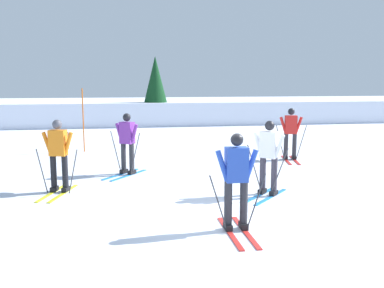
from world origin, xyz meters
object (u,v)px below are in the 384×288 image
at_px(skier_purple, 127,142).
at_px(trail_marker_pole, 83,120).
at_px(skier_white, 269,156).
at_px(conifer_far_left, 155,85).
at_px(skier_orange, 59,152).
at_px(skier_red, 291,131).
at_px(skier_blue, 236,179).

distance_m(skier_purple, trail_marker_pole, 4.42).
xyz_separation_m(skier_white, conifer_far_left, (-1.18, 15.92, 1.45)).
distance_m(skier_orange, skier_red, 7.60).
distance_m(skier_white, trail_marker_pole, 8.32).
distance_m(skier_blue, conifer_far_left, 18.08).
bearing_deg(skier_red, skier_orange, -156.68).
xyz_separation_m(skier_red, trail_marker_pole, (-6.87, 2.79, 0.21)).
xyz_separation_m(skier_purple, skier_white, (3.12, -2.77, -0.00)).
relative_size(skier_red, conifer_far_left, 0.42).
xyz_separation_m(skier_orange, skier_red, (6.98, 3.01, 0.00)).
relative_size(skier_white, conifer_far_left, 0.42).
bearing_deg(skier_red, skier_white, -118.65).
bearing_deg(skier_blue, conifer_far_left, 89.47).
distance_m(skier_red, conifer_far_left, 12.36).
bearing_deg(skier_white, trail_marker_pole, 123.71).
height_order(skier_blue, skier_orange, same).
distance_m(skier_orange, skier_white, 4.86).
bearing_deg(skier_blue, skier_purple, 109.90).
bearing_deg(skier_white, skier_blue, -122.58).
distance_m(skier_red, skier_white, 4.71).
bearing_deg(skier_orange, trail_marker_pole, 88.94).
height_order(skier_purple, skier_red, same).
relative_size(skier_purple, skier_blue, 1.00).
relative_size(skier_blue, trail_marker_pole, 0.74).
bearing_deg(skier_red, skier_purple, -165.83).
bearing_deg(skier_purple, skier_blue, -70.10).
height_order(skier_orange, trail_marker_pole, trail_marker_pole).
xyz_separation_m(skier_white, trail_marker_pole, (-4.62, 6.92, 0.25)).
height_order(skier_blue, skier_white, same).
xyz_separation_m(skier_red, skier_white, (-2.26, -4.13, -0.04)).
bearing_deg(skier_purple, skier_white, -41.66).
relative_size(skier_purple, conifer_far_left, 0.42).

